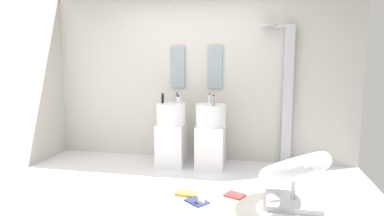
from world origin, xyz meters
name	(u,v)px	position (x,y,z in m)	size (l,w,h in m)	color
ground_plane	(169,199)	(0.00, 0.00, -0.02)	(4.80, 3.60, 0.04)	silver
rear_partition	(197,76)	(0.00, 1.65, 1.30)	(4.80, 0.10, 2.60)	beige
pedestal_sink_left	(171,133)	(-0.29, 1.17, 0.48)	(0.43, 0.43, 1.02)	white
pedestal_sink_right	(211,135)	(0.29, 1.17, 0.48)	(0.43, 0.43, 1.02)	white
vanity_mirror_left	(178,67)	(-0.29, 1.58, 1.44)	(0.22, 0.03, 0.63)	#8C9EA8
vanity_mirror_right	(215,67)	(0.29, 1.58, 1.44)	(0.22, 0.03, 0.63)	#8C9EA8
shower_column	(287,92)	(1.35, 1.53, 1.08)	(0.49, 0.24, 2.05)	#B7BABF
lounge_chair	(294,173)	(1.35, 0.11, 0.35)	(1.08, 1.08, 0.65)	#B7BABF
area_rug	(209,199)	(0.45, 0.03, 0.01)	(1.25, 0.69, 0.01)	white
magazine_red	(235,195)	(0.72, 0.18, 0.02)	(0.21, 0.17, 0.02)	#B73838
magazine_navy	(197,201)	(0.34, -0.08, 0.02)	(0.24, 0.17, 0.02)	navy
magazine_ochre	(186,193)	(0.17, 0.09, 0.03)	(0.22, 0.14, 0.03)	gold
coffee_mug	(201,200)	(0.39, -0.11, 0.05)	(0.07, 0.07, 0.08)	white
soap_bottle_black	(163,98)	(-0.42, 1.16, 0.99)	(0.04, 0.04, 0.15)	black
soap_bottle_amber	(213,101)	(0.34, 1.08, 0.98)	(0.05, 0.05, 0.12)	#C68C38
soap_bottle_white	(178,100)	(-0.17, 1.15, 0.98)	(0.06, 0.06, 0.12)	white
soap_bottle_clear	(209,99)	(0.25, 1.32, 0.99)	(0.05, 0.05, 0.14)	silver
soap_bottle_blue	(177,98)	(-0.22, 1.26, 0.99)	(0.04, 0.04, 0.15)	#4C72B7
soap_bottle_grey	(213,101)	(0.35, 1.04, 0.99)	(0.05, 0.05, 0.15)	#99999E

